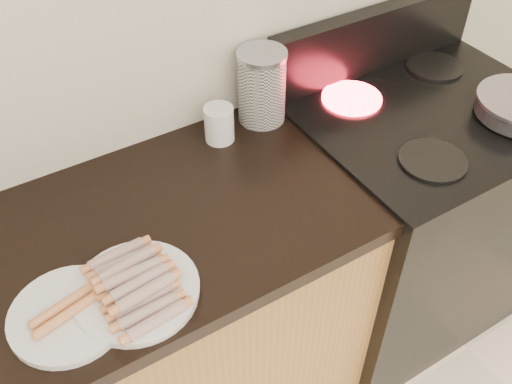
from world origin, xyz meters
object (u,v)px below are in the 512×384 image
main_plate (137,292)px  stove (405,218)px  canister (262,86)px  mug (219,124)px  side_plate (69,314)px

main_plate → stove: bearing=8.7°
stove → canister: 0.75m
stove → mug: mug is taller
stove → canister: canister is taller
stove → canister: bearing=151.0°
main_plate → canister: size_ratio=1.22×
side_plate → canister: 0.80m
side_plate → stove: bearing=6.6°
stove → canister: (-0.44, 0.25, 0.55)m
main_plate → canister: canister is taller
canister → mug: canister is taller
stove → main_plate: main_plate is taller
mug → canister: bearing=8.6°
main_plate → mug: size_ratio=2.56×
main_plate → mug: mug is taller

